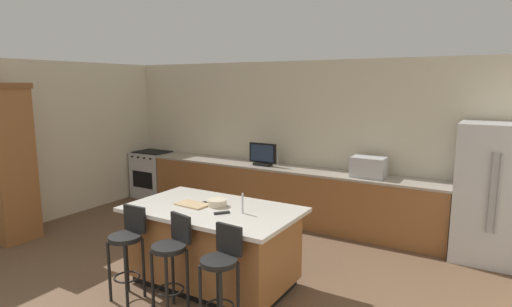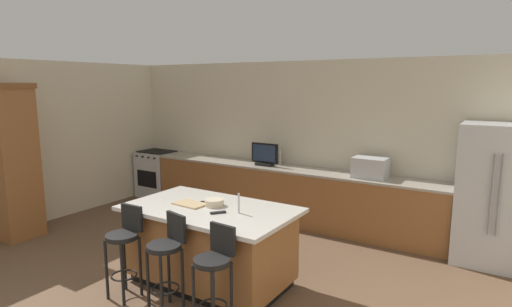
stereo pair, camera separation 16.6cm
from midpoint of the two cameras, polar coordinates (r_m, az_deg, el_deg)
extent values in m
cube|color=beige|center=(7.09, 6.84, 1.80)|extent=(7.41, 0.12, 2.64)
cube|color=beige|center=(7.62, -26.97, 1.36)|extent=(0.12, 5.40, 2.64)
cube|color=brown|center=(6.97, 4.74, -5.72)|extent=(5.11, 0.60, 0.88)
cube|color=#9E9384|center=(6.86, 4.79, -2.05)|extent=(5.13, 0.62, 0.04)
cube|color=black|center=(5.02, -5.20, -16.77)|extent=(1.68, 0.89, 0.09)
cube|color=brown|center=(4.85, -5.27, -12.22)|extent=(1.76, 0.97, 0.77)
cube|color=beige|center=(4.71, -5.35, -7.62)|extent=(1.92, 1.13, 0.04)
cube|color=#B7BABF|center=(6.06, 30.83, -4.93)|extent=(0.90, 0.74, 1.79)
cylinder|color=gray|center=(5.65, 30.38, -4.93)|extent=(0.02, 0.02, 0.98)
cylinder|color=gray|center=(5.65, 31.19, -5.00)|extent=(0.02, 0.02, 0.98)
cube|color=#B7BABF|center=(8.68, -12.80, -2.75)|extent=(0.74, 0.60, 0.91)
cube|color=black|center=(8.48, -14.23, -3.41)|extent=(0.52, 0.01, 0.33)
cube|color=black|center=(8.59, -12.91, 0.28)|extent=(0.66, 0.50, 0.02)
cylinder|color=black|center=(8.56, -15.53, -0.33)|extent=(0.04, 0.03, 0.04)
cylinder|color=black|center=(8.44, -14.79, -0.43)|extent=(0.04, 0.03, 0.04)
cylinder|color=black|center=(8.33, -14.03, -0.54)|extent=(0.04, 0.03, 0.04)
cylinder|color=black|center=(8.21, -13.24, -0.64)|extent=(0.04, 0.03, 0.04)
cube|color=brown|center=(7.03, -30.01, -0.97)|extent=(0.65, 0.54, 2.28)
cube|color=brown|center=(6.94, -30.77, 8.01)|extent=(0.69, 0.58, 0.08)
cube|color=#B7BABF|center=(6.32, 16.14, -1.86)|extent=(0.48, 0.36, 0.30)
cube|color=black|center=(6.99, 1.89, -1.45)|extent=(0.29, 0.16, 0.05)
cube|color=black|center=(6.95, 1.90, 0.08)|extent=(0.49, 0.05, 0.33)
cube|color=#1E2D47|center=(6.93, 1.78, 0.05)|extent=(0.43, 0.01, 0.28)
cylinder|color=#B2B2B7|center=(7.00, 4.00, -0.66)|extent=(0.02, 0.02, 0.24)
cylinder|color=#B2B2B7|center=(4.46, -1.31, -6.83)|extent=(0.02, 0.02, 0.22)
cylinder|color=black|center=(4.64, -16.96, -10.84)|extent=(0.34, 0.34, 0.05)
cube|color=black|center=(4.69, -15.68, -8.46)|extent=(0.29, 0.04, 0.28)
cylinder|color=black|center=(4.79, -18.88, -14.88)|extent=(0.03, 0.03, 0.66)
cylinder|color=black|center=(4.62, -16.84, -15.71)|extent=(0.03, 0.03, 0.66)
cylinder|color=black|center=(4.93, -16.65, -14.02)|extent=(0.03, 0.03, 0.66)
cylinder|color=black|center=(4.77, -14.60, -14.77)|extent=(0.03, 0.03, 0.66)
torus|color=black|center=(4.81, -16.69, -15.72)|extent=(0.28, 0.28, 0.02)
cylinder|color=black|center=(4.26, -11.40, -12.43)|extent=(0.34, 0.34, 0.05)
cube|color=black|center=(4.28, -9.78, -9.91)|extent=(0.29, 0.10, 0.28)
cylinder|color=black|center=(4.44, -13.53, -16.61)|extent=(0.03, 0.03, 0.66)
cylinder|color=black|center=(4.25, -11.71, -17.77)|extent=(0.03, 0.03, 0.66)
cylinder|color=black|center=(4.56, -10.81, -15.79)|extent=(0.03, 0.03, 0.66)
cylinder|color=black|center=(4.38, -8.92, -16.86)|extent=(0.03, 0.03, 0.66)
torus|color=black|center=(4.44, -11.21, -17.70)|extent=(0.28, 0.28, 0.02)
cylinder|color=black|center=(3.89, -4.80, -14.52)|extent=(0.34, 0.34, 0.05)
cube|color=black|center=(3.93, -3.35, -11.63)|extent=(0.29, 0.06, 0.28)
cylinder|color=black|center=(4.04, -7.32, -19.20)|extent=(0.03, 0.03, 0.66)
cylinder|color=black|center=(4.20, -4.88, -17.99)|extent=(0.03, 0.03, 0.66)
cylinder|color=black|center=(4.06, -2.15, -19.01)|extent=(0.03, 0.03, 0.66)
torus|color=black|center=(4.09, -4.71, -20.13)|extent=(0.28, 0.28, 0.02)
cylinder|color=beige|center=(4.74, -4.73, -6.74)|extent=(0.21, 0.21, 0.08)
cube|color=black|center=(4.88, -6.85, -6.73)|extent=(0.11, 0.16, 0.01)
cube|color=black|center=(4.49, -4.17, -8.08)|extent=(0.14, 0.16, 0.02)
cube|color=tan|center=(4.83, -8.08, -6.87)|extent=(0.39, 0.25, 0.02)
camera|label=1|loc=(0.08, -89.17, 0.14)|focal=29.14mm
camera|label=2|loc=(0.08, 90.83, -0.14)|focal=29.14mm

